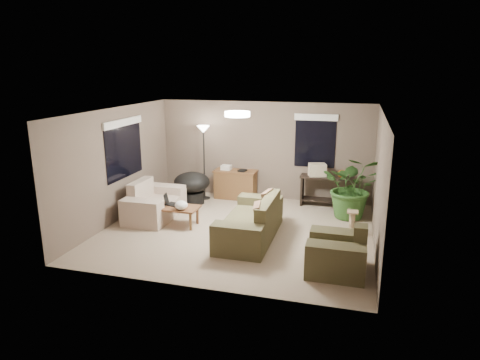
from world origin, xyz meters
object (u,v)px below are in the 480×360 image
(papasan_chair, at_px, (192,185))
(floor_lamp, at_px, (204,138))
(console_table, at_px, (327,189))
(cat_scratching_post, at_px, (352,224))
(loveseat, at_px, (153,205))
(coffee_table, at_px, (176,209))
(armchair, at_px, (337,255))
(houseplant, at_px, (352,194))
(desk, at_px, (236,184))
(main_sofa, at_px, (252,224))

(papasan_chair, xyz_separation_m, floor_lamp, (0.16, 0.46, 1.13))
(console_table, relative_size, cat_scratching_post, 2.60)
(loveseat, relative_size, console_table, 1.23)
(coffee_table, height_order, floor_lamp, floor_lamp)
(floor_lamp, bearing_deg, console_table, 4.05)
(armchair, bearing_deg, floor_lamp, 137.27)
(coffee_table, bearing_deg, papasan_chair, 98.76)
(houseplant, bearing_deg, cat_scratching_post, -88.14)
(cat_scratching_post, bearing_deg, papasan_chair, 164.74)
(armchair, height_order, desk, armchair)
(main_sofa, xyz_separation_m, armchair, (1.73, -1.03, 0.00))
(main_sofa, bearing_deg, loveseat, 166.84)
(console_table, bearing_deg, loveseat, -152.92)
(console_table, xyz_separation_m, papasan_chair, (-3.28, -0.68, 0.03))
(desk, relative_size, houseplant, 0.76)
(desk, distance_m, floor_lamp, 1.46)
(papasan_chair, distance_m, floor_lamp, 1.23)
(desk, relative_size, floor_lamp, 0.58)
(desk, xyz_separation_m, floor_lamp, (-0.77, -0.24, 1.22))
(loveseat, distance_m, coffee_table, 0.77)
(cat_scratching_post, bearing_deg, floor_lamp, 157.84)
(armchair, distance_m, console_table, 3.55)
(main_sofa, height_order, coffee_table, main_sofa)
(desk, height_order, floor_lamp, floor_lamp)
(main_sofa, bearing_deg, floor_lamp, 129.14)
(coffee_table, height_order, cat_scratching_post, cat_scratching_post)
(main_sofa, bearing_deg, console_table, 62.90)
(desk, distance_m, houseplant, 3.06)
(armchair, height_order, houseplant, houseplant)
(coffee_table, xyz_separation_m, papasan_chair, (-0.24, 1.55, 0.11))
(desk, bearing_deg, coffee_table, -107.21)
(loveseat, height_order, cat_scratching_post, loveseat)
(floor_lamp, distance_m, cat_scratching_post, 4.30)
(papasan_chair, bearing_deg, desk, 36.86)
(houseplant, bearing_deg, floor_lamp, 172.48)
(desk, distance_m, papasan_chair, 1.17)
(console_table, height_order, cat_scratching_post, console_table)
(loveseat, xyz_separation_m, console_table, (3.73, 1.91, 0.14))
(coffee_table, bearing_deg, cat_scratching_post, 7.36)
(console_table, height_order, houseplant, houseplant)
(coffee_table, relative_size, houseplant, 0.69)
(loveseat, height_order, floor_lamp, floor_lamp)
(main_sofa, bearing_deg, papasan_chair, 138.08)
(coffee_table, distance_m, floor_lamp, 2.36)
(loveseat, distance_m, papasan_chair, 1.32)
(floor_lamp, bearing_deg, desk, 17.30)
(floor_lamp, bearing_deg, cat_scratching_post, -22.16)
(console_table, bearing_deg, main_sofa, -117.10)
(main_sofa, relative_size, papasan_chair, 2.00)
(desk, height_order, houseplant, houseplant)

